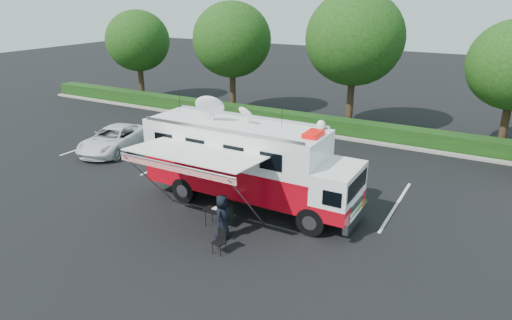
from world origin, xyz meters
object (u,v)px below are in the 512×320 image
at_px(white_suv, 115,151).
at_px(folding_table, 216,210).
at_px(command_truck, 248,163).
at_px(trash_bin, 227,213).

relative_size(white_suv, folding_table, 5.44).
distance_m(command_truck, folding_table, 2.61).
bearing_deg(command_truck, white_suv, 166.93).
distance_m(command_truck, white_suv, 10.81).
distance_m(command_truck, trash_bin, 2.37).
relative_size(command_truck, white_suv, 1.88).
relative_size(command_truck, trash_bin, 11.34).
bearing_deg(folding_table, white_suv, 155.35).
distance_m(folding_table, trash_bin, 0.58).
bearing_deg(folding_table, trash_bin, 69.54).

